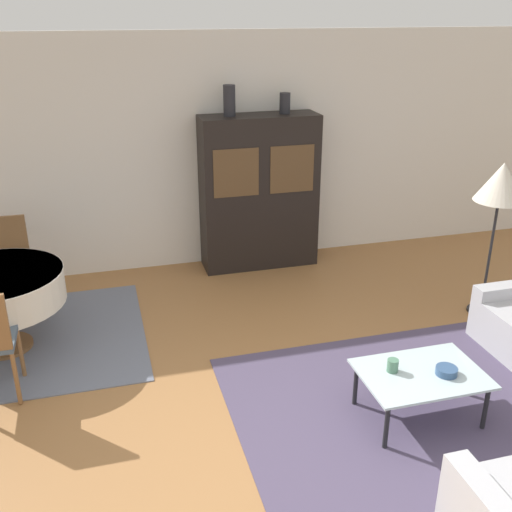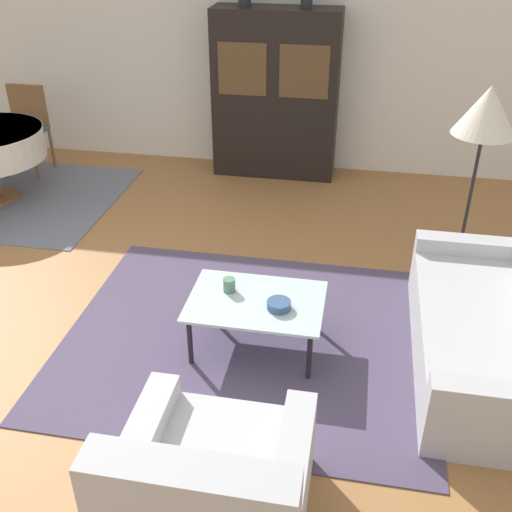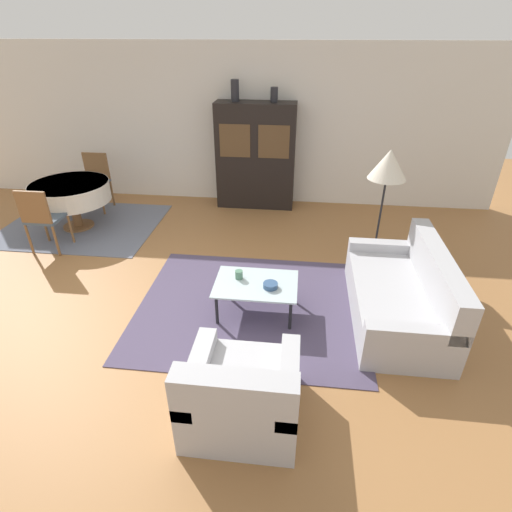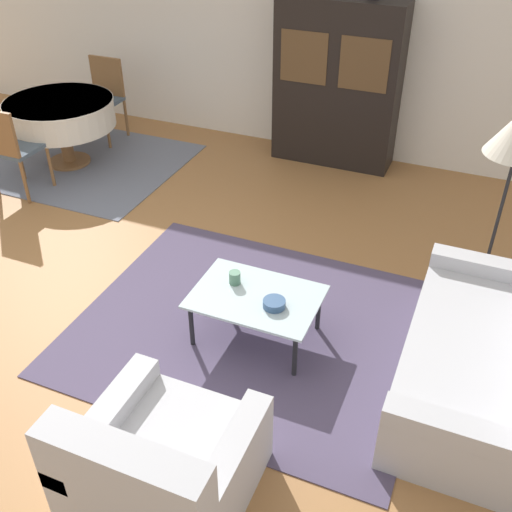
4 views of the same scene
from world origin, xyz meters
name	(u,v)px [view 1 (image 1 of 4)]	position (x,y,z in m)	size (l,w,h in m)	color
ground_plane	(281,457)	(0.00, 0.00, 0.00)	(14.00, 14.00, 0.00)	#9E6B3D
wall_back	(188,154)	(0.00, 3.63, 1.35)	(10.00, 0.06, 2.70)	silver
area_rug	(403,411)	(1.08, 0.24, 0.01)	(2.63, 2.24, 0.01)	#4C425B
dining_rug	(11,343)	(-1.99, 2.13, 0.01)	(2.47, 1.94, 0.01)	slate
coffee_table	(421,377)	(1.15, 0.16, 0.36)	(0.92, 0.65, 0.39)	black
display_cabinet	(259,192)	(0.77, 3.36, 0.90)	(1.36, 0.45, 1.81)	black
dining_chair_far	(6,259)	(-2.02, 2.88, 0.57)	(0.44, 0.44, 0.97)	brown
floor_lamp	(501,186)	(2.66, 1.53, 1.35)	(0.49, 0.49, 1.57)	black
cup	(393,365)	(0.94, 0.24, 0.45)	(0.09, 0.09, 0.10)	#4C7A60
bowl	(447,371)	(1.31, 0.09, 0.43)	(0.16, 0.16, 0.06)	#33517A
vase_tall	(229,101)	(0.43, 3.36, 1.98)	(0.13, 0.13, 0.34)	#232328
vase_short	(285,103)	(1.07, 3.36, 1.92)	(0.12, 0.12, 0.23)	#232328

